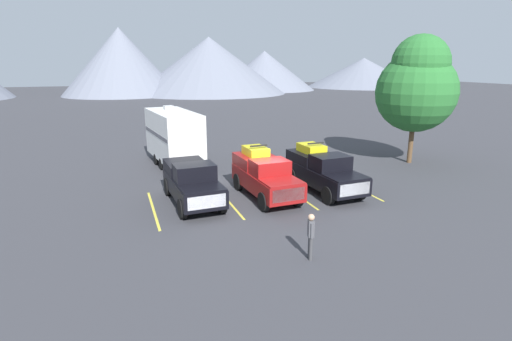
{
  "coord_description": "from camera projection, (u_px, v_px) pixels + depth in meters",
  "views": [
    {
      "loc": [
        -7.04,
        -18.32,
        6.84
      ],
      "look_at": [
        0.0,
        1.55,
        1.2
      ],
      "focal_mm": 28.18,
      "sensor_mm": 36.0,
      "label": 1
    }
  ],
  "objects": [
    {
      "name": "lot_stripe_a",
      "position": [
        153.0,
        209.0,
        19.41
      ],
      "size": [
        0.12,
        5.5,
        0.01
      ],
      "primitive_type": "cube",
      "color": "gold",
      "rests_on": "ground"
    },
    {
      "name": "tree_a",
      "position": [
        417.0,
        85.0,
        27.16
      ],
      "size": [
        5.42,
        5.42,
        8.73
      ],
      "color": "brown",
      "rests_on": "ground"
    },
    {
      "name": "ground_plane",
      "position": [
        266.0,
        200.0,
        20.72
      ],
      "size": [
        240.0,
        240.0,
        0.0
      ],
      "primitive_type": "plane",
      "color": "#38383D"
    },
    {
      "name": "pickup_truck_a",
      "position": [
        192.0,
        182.0,
        20.09
      ],
      "size": [
        2.37,
        5.4,
        2.15
      ],
      "color": "black",
      "rests_on": "ground"
    },
    {
      "name": "camper_trailer_a",
      "position": [
        174.0,
        135.0,
        27.27
      ],
      "size": [
        3.2,
        7.78,
        4.02
      ],
      "color": "white",
      "rests_on": "ground"
    },
    {
      "name": "mountain_ridge",
      "position": [
        105.0,
        63.0,
        88.63
      ],
      "size": [
        147.37,
        44.11,
        17.1
      ],
      "color": "slate",
      "rests_on": "ground"
    },
    {
      "name": "lot_stripe_d",
      "position": [
        354.0,
        186.0,
        23.04
      ],
      "size": [
        0.12,
        5.5,
        0.01
      ],
      "primitive_type": "cube",
      "color": "gold",
      "rests_on": "ground"
    },
    {
      "name": "lot_stripe_b",
      "position": [
        228.0,
        201.0,
        20.62
      ],
      "size": [
        0.12,
        5.5,
        0.01
      ],
      "primitive_type": "cube",
      "color": "gold",
      "rests_on": "ground"
    },
    {
      "name": "person_a",
      "position": [
        311.0,
        233.0,
        14.25
      ],
      "size": [
        0.25,
        0.37,
        1.73
      ],
      "color": "#3F3F42",
      "rests_on": "ground"
    },
    {
      "name": "pickup_truck_b",
      "position": [
        264.0,
        174.0,
        21.05
      ],
      "size": [
        2.27,
        5.38,
        2.63
      ],
      "color": "maroon",
      "rests_on": "ground"
    },
    {
      "name": "pickup_truck_c",
      "position": [
        322.0,
        170.0,
        22.07
      ],
      "size": [
        2.35,
        5.68,
        2.55
      ],
      "color": "black",
      "rests_on": "ground"
    },
    {
      "name": "lot_stripe_c",
      "position": [
        295.0,
        193.0,
        21.83
      ],
      "size": [
        0.12,
        5.5,
        0.01
      ],
      "primitive_type": "cube",
      "color": "gold",
      "rests_on": "ground"
    }
  ]
}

